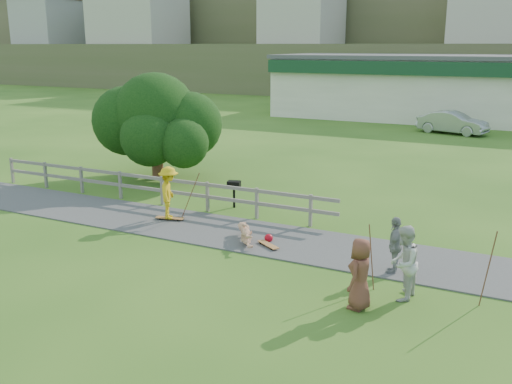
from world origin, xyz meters
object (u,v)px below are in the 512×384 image
(car_silver, at_px, (452,123))
(tree, at_px, (156,132))
(skater_rider, at_px, (169,196))
(bbq, at_px, (234,194))
(spectator_a, at_px, (404,263))
(skater_fallen, at_px, (246,233))
(spectator_c, at_px, (360,274))
(spectator_b, at_px, (395,245))

(car_silver, distance_m, tree, 22.38)
(skater_rider, distance_m, bbq, 2.76)
(spectator_a, bearing_deg, skater_fallen, -105.97)
(spectator_c, bearing_deg, bbq, -126.23)
(spectator_c, distance_m, tree, 14.90)
(skater_rider, distance_m, skater_fallen, 3.54)
(bbq, bearing_deg, skater_fallen, -70.82)
(skater_fallen, distance_m, spectator_c, 5.25)
(spectator_b, distance_m, car_silver, 26.40)
(skater_rider, relative_size, spectator_c, 1.07)
(spectator_c, bearing_deg, spectator_b, -178.81)
(skater_fallen, xyz_separation_m, bbq, (-2.21, 3.28, 0.21))
(spectator_c, bearing_deg, spectator_a, 147.12)
(spectator_b, bearing_deg, spectator_a, 15.42)
(skater_rider, bearing_deg, car_silver, -41.11)
(skater_rider, xyz_separation_m, car_silver, (5.74, 25.12, -0.14))
(spectator_b, bearing_deg, spectator_c, -9.93)
(spectator_c, height_order, car_silver, spectator_c)
(skater_fallen, height_order, spectator_a, spectator_a)
(skater_fallen, bearing_deg, car_silver, 50.82)
(skater_rider, xyz_separation_m, spectator_a, (8.56, -2.69, 0.01))
(bbq, bearing_deg, skater_rider, -130.32)
(skater_rider, distance_m, spectator_c, 8.59)
(spectator_b, distance_m, bbq, 7.75)
(car_silver, bearing_deg, skater_fallen, -171.19)
(skater_fallen, xyz_separation_m, spectator_c, (4.40, -2.82, 0.54))
(spectator_b, xyz_separation_m, tree, (-12.22, 6.31, 1.33))
(spectator_c, bearing_deg, car_silver, -169.46)
(skater_rider, bearing_deg, spectator_a, -135.67)
(spectator_a, relative_size, bbq, 1.80)
(skater_rider, bearing_deg, skater_fallen, -131.72)
(skater_rider, height_order, bbq, skater_rider)
(skater_fallen, bearing_deg, skater_rider, 132.51)
(skater_fallen, distance_m, spectator_b, 4.66)
(spectator_a, xyz_separation_m, car_silver, (-2.82, 27.80, -0.15))
(car_silver, bearing_deg, bbq, -177.39)
(skater_fallen, relative_size, bbq, 1.63)
(car_silver, xyz_separation_m, tree, (-9.95, -20.00, 1.35))
(skater_rider, xyz_separation_m, skater_fallen, (3.39, -0.81, -0.60))
(spectator_a, xyz_separation_m, tree, (-12.77, 7.80, 1.21))
(car_silver, height_order, tree, tree)
(skater_fallen, height_order, tree, tree)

